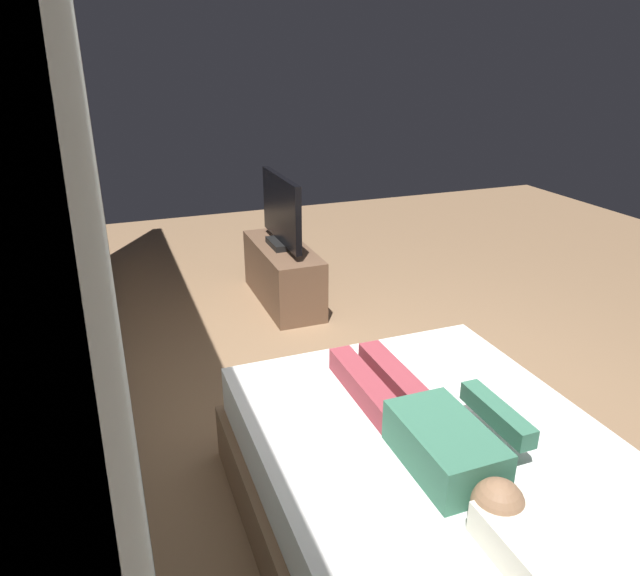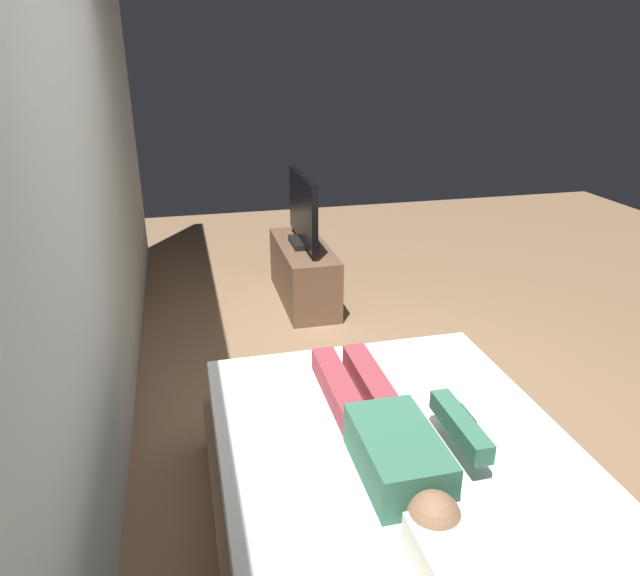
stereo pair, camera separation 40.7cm
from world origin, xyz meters
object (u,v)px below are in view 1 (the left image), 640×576
tv_stand (283,274)px  tv (281,213)px  pillow (560,556)px  person (430,428)px  remote (489,403)px  bed (438,500)px

tv_stand → tv: 0.53m
pillow → tv: tv is taller
person → remote: size_ratio=8.40×
pillow → tv_stand: pillow is taller
bed → tv_stand: (2.81, -0.20, -0.01)m
pillow → person: (0.68, 0.05, 0.02)m
pillow → remote: bearing=-22.9°
tv_stand → remote: bearing=-176.7°
pillow → remote: pillow is taller
bed → tv: 2.87m
remote → tv: tv is taller
pillow → tv: 3.47m
bed → person: person is taller
person → remote: person is taller
pillow → tv: bearing=-3.3°
tv → tv_stand: bearing=0.0°
tv → bed: bearing=176.0°
bed → pillow: size_ratio=4.04×
remote → tv: 2.65m
bed → person: bearing=62.0°
pillow → bed: bearing=0.0°
remote → tv_stand: (2.63, 0.15, -0.30)m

